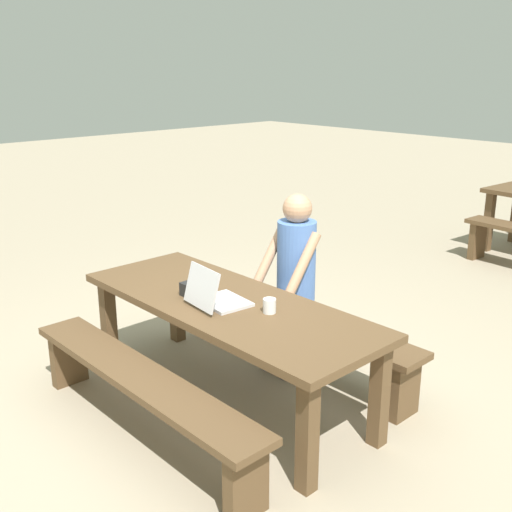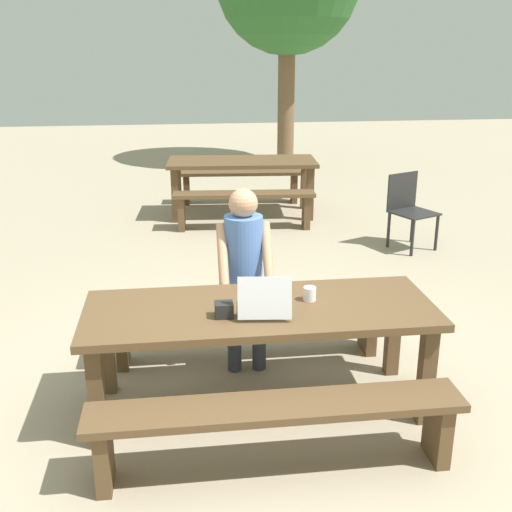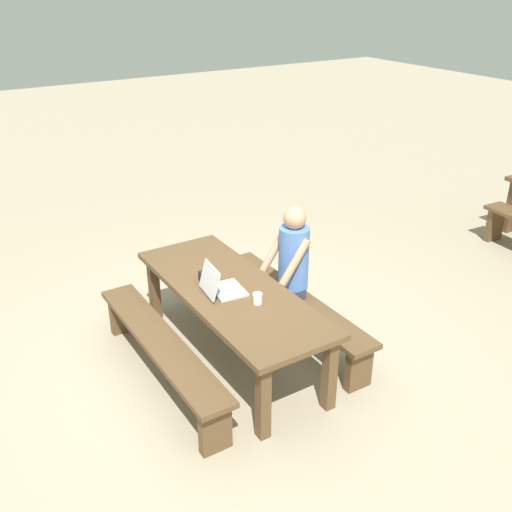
# 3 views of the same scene
# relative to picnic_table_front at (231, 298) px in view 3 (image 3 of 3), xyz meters

# --- Properties ---
(ground_plane) EXTENTS (30.00, 30.00, 0.00)m
(ground_plane) POSITION_rel_picnic_table_front_xyz_m (0.00, 0.00, -0.61)
(ground_plane) COLOR tan
(picnic_table_front) EXTENTS (2.19, 0.82, 0.71)m
(picnic_table_front) POSITION_rel_picnic_table_front_xyz_m (0.00, 0.00, 0.00)
(picnic_table_front) COLOR brown
(picnic_table_front) RESTS_ON ground
(bench_near) EXTENTS (2.06, 0.30, 0.43)m
(bench_near) POSITION_rel_picnic_table_front_xyz_m (0.00, -0.68, -0.28)
(bench_near) COLOR brown
(bench_near) RESTS_ON ground
(bench_far) EXTENTS (2.06, 0.30, 0.43)m
(bench_far) POSITION_rel_picnic_table_front_xyz_m (0.00, 0.68, -0.28)
(bench_far) COLOR brown
(bench_far) RESTS_ON ground
(laptop) EXTENTS (0.35, 0.36, 0.27)m
(laptop) POSITION_rel_picnic_table_front_xyz_m (0.01, -0.11, 0.16)
(laptop) COLOR silver
(laptop) RESTS_ON picnic_table_front
(small_pouch) EXTENTS (0.11, 0.10, 0.09)m
(small_pouch) POSITION_rel_picnic_table_front_xyz_m (-0.23, -0.12, 0.14)
(small_pouch) COLOR black
(small_pouch) RESTS_ON picnic_table_front
(coffee_mug) EXTENTS (0.08, 0.08, 0.09)m
(coffee_mug) POSITION_rel_picnic_table_front_xyz_m (0.33, 0.06, 0.14)
(coffee_mug) COLOR white
(coffee_mug) RESTS_ON picnic_table_front
(person_seated) EXTENTS (0.39, 0.40, 1.31)m
(person_seated) POSITION_rel_picnic_table_front_xyz_m (-0.03, 0.64, 0.14)
(person_seated) COLOR #333847
(person_seated) RESTS_ON ground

